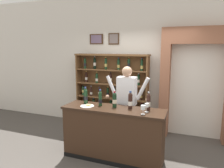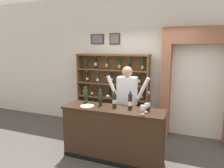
{
  "view_description": "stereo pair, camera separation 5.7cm",
  "coord_description": "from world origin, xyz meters",
  "px_view_note": "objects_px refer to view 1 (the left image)",
  "views": [
    {
      "loc": [
        1.17,
        -3.46,
        2.08
      ],
      "look_at": [
        -0.21,
        0.14,
        1.41
      ],
      "focal_mm": 33.65,
      "sensor_mm": 36.0,
      "label": 1
    },
    {
      "loc": [
        1.22,
        -3.44,
        2.08
      ],
      "look_at": [
        -0.21,
        0.14,
        1.41
      ],
      "focal_mm": 33.65,
      "sensor_mm": 36.0,
      "label": 2
    }
  ],
  "objects_px": {
    "tasting_bottle_brunello": "(115,100)",
    "wine_glass_right": "(143,108)",
    "wine_glass_left": "(147,106)",
    "cheese_plate": "(87,106)",
    "tasting_counter": "(113,134)",
    "shopkeeper": "(127,98)",
    "tasting_bottle_rosso": "(148,102)",
    "tasting_bottle_grappa": "(100,98)",
    "tasting_bottle_riserva": "(86,96)",
    "tasting_bottle_vin_santo": "(130,101)",
    "wine_shelf": "(112,90)"
  },
  "relations": [
    {
      "from": "tasting_counter",
      "to": "tasting_bottle_brunello",
      "type": "height_order",
      "value": "tasting_bottle_brunello"
    },
    {
      "from": "tasting_bottle_riserva",
      "to": "wine_glass_left",
      "type": "distance_m",
      "value": 1.24
    },
    {
      "from": "wine_shelf",
      "to": "wine_glass_left",
      "type": "bearing_deg",
      "value": -50.32
    },
    {
      "from": "shopkeeper",
      "to": "tasting_bottle_rosso",
      "type": "bearing_deg",
      "value": -39.92
    },
    {
      "from": "wine_shelf",
      "to": "tasting_bottle_vin_santo",
      "type": "bearing_deg",
      "value": -56.82
    },
    {
      "from": "tasting_bottle_grappa",
      "to": "wine_glass_left",
      "type": "distance_m",
      "value": 0.91
    },
    {
      "from": "tasting_bottle_vin_santo",
      "to": "tasting_bottle_rosso",
      "type": "distance_m",
      "value": 0.33
    },
    {
      "from": "tasting_bottle_grappa",
      "to": "tasting_bottle_rosso",
      "type": "xyz_separation_m",
      "value": [
        0.91,
        0.03,
        0.01
      ]
    },
    {
      "from": "shopkeeper",
      "to": "tasting_bottle_grappa",
      "type": "xyz_separation_m",
      "value": [
        -0.38,
        -0.48,
        0.07
      ]
    },
    {
      "from": "tasting_bottle_vin_santo",
      "to": "tasting_bottle_rosso",
      "type": "xyz_separation_m",
      "value": [
        0.33,
        0.02,
        0.0
      ]
    },
    {
      "from": "tasting_bottle_brunello",
      "to": "wine_glass_left",
      "type": "height_order",
      "value": "tasting_bottle_brunello"
    },
    {
      "from": "wine_glass_right",
      "to": "wine_glass_left",
      "type": "height_order",
      "value": "wine_glass_right"
    },
    {
      "from": "tasting_bottle_rosso",
      "to": "wine_glass_right",
      "type": "relative_size",
      "value": 2.14
    },
    {
      "from": "wine_shelf",
      "to": "tasting_counter",
      "type": "distance_m",
      "value": 1.63
    },
    {
      "from": "shopkeeper",
      "to": "wine_glass_left",
      "type": "height_order",
      "value": "shopkeeper"
    },
    {
      "from": "tasting_bottle_vin_santo",
      "to": "wine_glass_right",
      "type": "xyz_separation_m",
      "value": [
        0.29,
        -0.25,
        -0.04
      ]
    },
    {
      "from": "tasting_counter",
      "to": "wine_glass_left",
      "type": "xyz_separation_m",
      "value": [
        0.62,
        -0.01,
        0.6
      ]
    },
    {
      "from": "tasting_bottle_rosso",
      "to": "tasting_bottle_brunello",
      "type": "bearing_deg",
      "value": -175.84
    },
    {
      "from": "tasting_bottle_rosso",
      "to": "wine_glass_right",
      "type": "distance_m",
      "value": 0.27
    },
    {
      "from": "wine_shelf",
      "to": "tasting_bottle_brunello",
      "type": "bearing_deg",
      "value": -66.84
    },
    {
      "from": "wine_glass_right",
      "to": "shopkeeper",
      "type": "bearing_deg",
      "value": 124.96
    },
    {
      "from": "tasting_bottle_brunello",
      "to": "tasting_bottle_vin_santo",
      "type": "height_order",
      "value": "tasting_bottle_vin_santo"
    },
    {
      "from": "wine_shelf",
      "to": "cheese_plate",
      "type": "bearing_deg",
      "value": -86.59
    },
    {
      "from": "tasting_bottle_riserva",
      "to": "wine_glass_right",
      "type": "bearing_deg",
      "value": -12.45
    },
    {
      "from": "tasting_bottle_rosso",
      "to": "wine_glass_right",
      "type": "bearing_deg",
      "value": -97.21
    },
    {
      "from": "tasting_bottle_riserva",
      "to": "tasting_bottle_brunello",
      "type": "xyz_separation_m",
      "value": [
        0.62,
        -0.04,
        -0.01
      ]
    },
    {
      "from": "tasting_bottle_brunello",
      "to": "cheese_plate",
      "type": "relative_size",
      "value": 1.17
    },
    {
      "from": "wine_glass_left",
      "to": "cheese_plate",
      "type": "relative_size",
      "value": 0.59
    },
    {
      "from": "tasting_bottle_brunello",
      "to": "shopkeeper",
      "type": "bearing_deg",
      "value": 80.32
    },
    {
      "from": "tasting_bottle_riserva",
      "to": "tasting_bottle_brunello",
      "type": "relative_size",
      "value": 1.1
    },
    {
      "from": "tasting_bottle_riserva",
      "to": "tasting_bottle_grappa",
      "type": "distance_m",
      "value": 0.33
    },
    {
      "from": "tasting_bottle_riserva",
      "to": "wine_glass_left",
      "type": "height_order",
      "value": "tasting_bottle_riserva"
    },
    {
      "from": "wine_glass_left",
      "to": "tasting_bottle_riserva",
      "type": "bearing_deg",
      "value": 174.52
    },
    {
      "from": "tasting_counter",
      "to": "tasting_bottle_grappa",
      "type": "bearing_deg",
      "value": 165.29
    },
    {
      "from": "tasting_bottle_rosso",
      "to": "wine_glass_right",
      "type": "height_order",
      "value": "tasting_bottle_rosso"
    },
    {
      "from": "tasting_counter",
      "to": "wine_glass_right",
      "type": "height_order",
      "value": "wine_glass_right"
    },
    {
      "from": "tasting_counter",
      "to": "tasting_bottle_brunello",
      "type": "xyz_separation_m",
      "value": [
        0.0,
        0.06,
        0.64
      ]
    },
    {
      "from": "tasting_bottle_riserva",
      "to": "tasting_bottle_rosso",
      "type": "distance_m",
      "value": 1.24
    },
    {
      "from": "tasting_counter",
      "to": "shopkeeper",
      "type": "distance_m",
      "value": 0.79
    },
    {
      "from": "wine_glass_right",
      "to": "cheese_plate",
      "type": "height_order",
      "value": "wine_glass_right"
    },
    {
      "from": "cheese_plate",
      "to": "tasting_bottle_grappa",
      "type": "bearing_deg",
      "value": 35.31
    },
    {
      "from": "cheese_plate",
      "to": "tasting_bottle_rosso",
      "type": "bearing_deg",
      "value": 8.91
    },
    {
      "from": "shopkeeper",
      "to": "tasting_bottle_rosso",
      "type": "height_order",
      "value": "shopkeeper"
    },
    {
      "from": "tasting_counter",
      "to": "wine_glass_left",
      "type": "distance_m",
      "value": 0.86
    },
    {
      "from": "tasting_counter",
      "to": "tasting_bottle_rosso",
      "type": "relative_size",
      "value": 5.68
    },
    {
      "from": "wine_shelf",
      "to": "tasting_bottle_riserva",
      "type": "relative_size",
      "value": 5.76
    },
    {
      "from": "tasting_bottle_vin_santo",
      "to": "wine_glass_right",
      "type": "distance_m",
      "value": 0.39
    },
    {
      "from": "wine_glass_left",
      "to": "cheese_plate",
      "type": "xyz_separation_m",
      "value": [
        -1.11,
        -0.05,
        -0.1
      ]
    },
    {
      "from": "tasting_bottle_brunello",
      "to": "wine_glass_right",
      "type": "xyz_separation_m",
      "value": [
        0.58,
        -0.22,
        -0.04
      ]
    },
    {
      "from": "wine_shelf",
      "to": "cheese_plate",
      "type": "xyz_separation_m",
      "value": [
        0.09,
        -1.5,
        -0.0
      ]
    }
  ]
}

